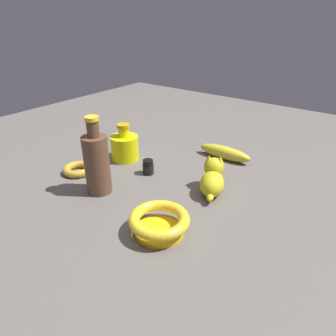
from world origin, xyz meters
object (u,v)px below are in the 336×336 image
bangle (78,169)px  cat_figurine (213,178)px  banana (224,153)px  bowl (159,222)px  bottle_tall (97,162)px  bottle_short (125,147)px  nail_polish_jar (148,167)px

bangle → cat_figurine: cat_figurine is taller
banana → bowl: bearing=98.9°
bottle_tall → cat_figurine: bottle_tall is taller
banana → bottle_tall: (-0.18, -0.40, 0.07)m
cat_figurine → bottle_tall: bearing=-144.0°
bowl → bangle: bowl is taller
bangle → bottle_tall: 0.16m
banana → cat_figurine: size_ratio=1.46×
cat_figurine → bowl: bearing=-92.0°
bowl → bottle_tall: bearing=170.4°
bottle_short → nail_polish_jar: bearing=-14.7°
banana → bowl: size_ratio=1.36×
bottle_short → cat_figurine: size_ratio=0.97×
bowl → nail_polish_jar: bearing=135.3°
banana → bangle: size_ratio=2.01×
banana → cat_figurine: bearing=109.4°
nail_polish_jar → cat_figurine: bearing=6.4°
banana → bangle: bearing=49.4°
bottle_short → bottle_tall: (0.09, -0.19, 0.04)m
nail_polish_jar → bottle_short: bearing=165.3°
bowl → nail_polish_jar: bowl is taller
bottle_short → cat_figurine: (0.34, -0.01, -0.00)m
bottle_short → bottle_tall: size_ratio=0.57×
banana → bottle_short: bearing=37.8°
bowl → bangle: 0.39m
bowl → bottle_short: bearing=144.8°
bottle_tall → bottle_short: bearing=114.6°
bottle_short → nail_polish_jar: size_ratio=2.70×
bowl → nail_polish_jar: size_ratio=2.99×
bowl → banana: bearing=98.5°
banana → nail_polish_jar: nail_polish_jar is taller
bottle_tall → cat_figurine: 0.31m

